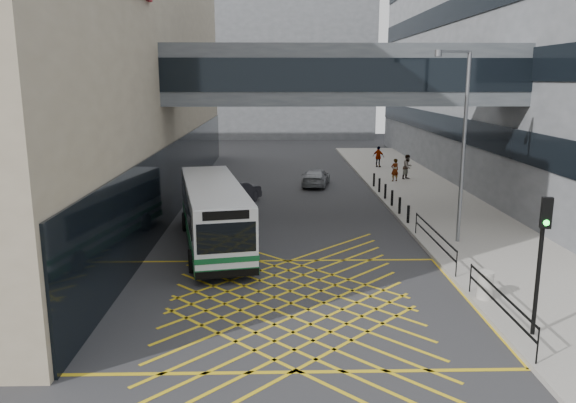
{
  "coord_description": "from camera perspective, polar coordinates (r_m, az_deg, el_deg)",
  "views": [
    {
      "loc": [
        -0.51,
        -17.49,
        7.26
      ],
      "look_at": [
        0.0,
        4.0,
        2.6
      ],
      "focal_mm": 35.0,
      "sensor_mm": 36.0,
      "label": 1
    }
  ],
  "objects": [
    {
      "name": "ground",
      "position": [
        18.94,
        0.29,
        -10.3
      ],
      "size": [
        120.0,
        120.0,
        0.0
      ],
      "primitive_type": "plane",
      "color": "#333335"
    },
    {
      "name": "building_far",
      "position": [
        77.52,
        -2.54,
        13.51
      ],
      "size": [
        28.0,
        16.0,
        18.0
      ],
      "primitive_type": "cube",
      "color": "slate",
      "rests_on": "ground"
    },
    {
      "name": "skybridge",
      "position": [
        29.7,
        5.56,
        12.64
      ],
      "size": [
        20.0,
        4.1,
        3.0
      ],
      "color": "#494E53",
      "rests_on": "ground"
    },
    {
      "name": "pavement",
      "position": [
        34.61,
        14.62,
        -0.14
      ],
      "size": [
        6.0,
        54.0,
        0.16
      ],
      "primitive_type": "cube",
      "color": "#9C978E",
      "rests_on": "ground"
    },
    {
      "name": "box_junction",
      "position": [
        18.94,
        0.29,
        -10.29
      ],
      "size": [
        12.0,
        9.0,
        0.01
      ],
      "color": "gold",
      "rests_on": "ground"
    },
    {
      "name": "bus",
      "position": [
        25.05,
        -7.59,
        -1.1
      ],
      "size": [
        4.29,
        10.46,
        2.86
      ],
      "rotation": [
        0.0,
        0.0,
        0.2
      ],
      "color": "silver",
      "rests_on": "ground"
    },
    {
      "name": "car_white",
      "position": [
        25.88,
        -5.66,
        -2.4
      ],
      "size": [
        2.89,
        5.0,
        1.5
      ],
      "primitive_type": "imported",
      "rotation": [
        0.0,
        0.0,
        3.36
      ],
      "color": "silver",
      "rests_on": "ground"
    },
    {
      "name": "car_dark",
      "position": [
        33.36,
        -5.38,
        0.86
      ],
      "size": [
        3.45,
        4.87,
        1.42
      ],
      "primitive_type": "imported",
      "rotation": [
        0.0,
        0.0,
        2.73
      ],
      "color": "#232228",
      "rests_on": "ground"
    },
    {
      "name": "car_silver",
      "position": [
        39.32,
        2.86,
        2.52
      ],
      "size": [
        2.49,
        4.32,
        1.26
      ],
      "primitive_type": "imported",
      "rotation": [
        0.0,
        0.0,
        2.94
      ],
      "color": "gray",
      "rests_on": "ground"
    },
    {
      "name": "traffic_light",
      "position": [
        16.93,
        24.39,
        -4.22
      ],
      "size": [
        0.31,
        0.48,
        4.04
      ],
      "rotation": [
        0.0,
        0.0,
        -0.23
      ],
      "color": "black",
      "rests_on": "pavement"
    },
    {
      "name": "street_lamp",
      "position": [
        25.46,
        17.16,
        6.36
      ],
      "size": [
        1.82,
        0.94,
        8.31
      ],
      "rotation": [
        0.0,
        0.0,
        0.4
      ],
      "color": "slate",
      "rests_on": "pavement"
    },
    {
      "name": "litter_bin",
      "position": [
        19.88,
        19.39,
        -8.01
      ],
      "size": [
        0.53,
        0.53,
        0.92
      ],
      "primitive_type": "cylinder",
      "color": "#ADA89E",
      "rests_on": "pavement"
    },
    {
      "name": "kerb_railings",
      "position": [
        21.36,
        16.96,
        -5.7
      ],
      "size": [
        0.05,
        12.54,
        1.0
      ],
      "color": "black",
      "rests_on": "pavement"
    },
    {
      "name": "bollards",
      "position": [
        33.85,
        10.19,
        0.71
      ],
      "size": [
        0.14,
        10.14,
        0.9
      ],
      "color": "black",
      "rests_on": "pavement"
    },
    {
      "name": "pedestrian_a",
      "position": [
        40.85,
        10.8,
        3.16
      ],
      "size": [
        0.76,
        0.65,
        1.62
      ],
      "primitive_type": "imported",
      "rotation": [
        0.0,
        0.0,
        3.5
      ],
      "color": "gray",
      "rests_on": "pavement"
    },
    {
      "name": "pedestrian_b",
      "position": [
        41.97,
        12.06,
        3.45
      ],
      "size": [
        0.99,
        0.95,
        1.78
      ],
      "primitive_type": "imported",
      "rotation": [
        0.0,
        0.0,
        0.72
      ],
      "color": "gray",
      "rests_on": "pavement"
    },
    {
      "name": "pedestrian_c",
      "position": [
        47.31,
        9.18,
        4.5
      ],
      "size": [
        1.11,
        0.98,
        1.72
      ],
      "primitive_type": "imported",
      "rotation": [
        0.0,
        0.0,
        2.54
      ],
      "color": "gray",
      "rests_on": "pavement"
    }
  ]
}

